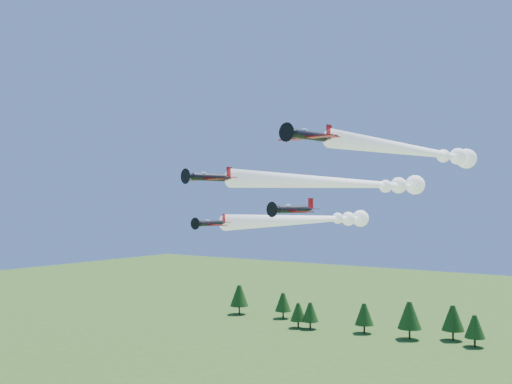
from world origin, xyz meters
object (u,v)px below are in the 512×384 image
Objects in this scene: plane_right at (421,151)px; plane_slot at (292,209)px; plane_left at (314,219)px; plane_lead at (353,183)px.

plane_right is 5.98× the size of plane_slot.
plane_left is at bearing 125.43° from plane_slot.
plane_lead is 16.76m from plane_slot.
plane_lead is 1.00× the size of plane_left.
plane_left is 1.02× the size of plane_right.
plane_lead is 1.02× the size of plane_right.
plane_right is at bearing 71.13° from plane_slot.
plane_lead is at bearing -149.74° from plane_right.
plane_left is 26.79m from plane_right.
plane_lead is 12.20m from plane_right.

